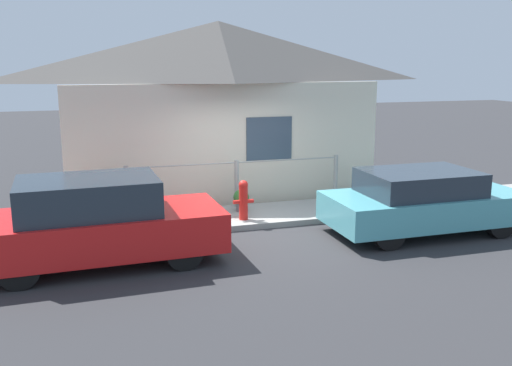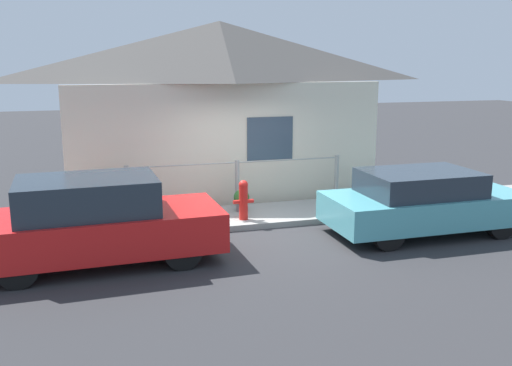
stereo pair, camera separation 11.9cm
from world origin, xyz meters
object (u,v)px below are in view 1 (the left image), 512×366
(car_left, at_px, (97,222))
(potted_plant_near_hydrant, at_px, (241,199))
(car_right, at_px, (423,201))
(potted_plant_by_fence, at_px, (108,203))
(fire_hydrant, at_px, (243,199))

(car_left, xyz_separation_m, potted_plant_near_hydrant, (3.05, 2.13, -0.33))
(car_right, height_order, potted_plant_by_fence, car_right)
(car_left, relative_size, fire_hydrant, 4.96)
(car_right, bearing_deg, car_left, 179.57)
(car_right, bearing_deg, potted_plant_near_hydrant, 145.24)
(car_left, relative_size, potted_plant_by_fence, 6.19)
(car_right, xyz_separation_m, fire_hydrant, (-3.24, 1.50, -0.08))
(car_left, xyz_separation_m, fire_hydrant, (2.93, 1.50, -0.17))
(car_right, relative_size, potted_plant_by_fence, 5.90)
(potted_plant_by_fence, bearing_deg, car_right, -20.58)
(potted_plant_by_fence, bearing_deg, potted_plant_near_hydrant, -1.79)
(fire_hydrant, height_order, potted_plant_by_fence, fire_hydrant)
(car_left, height_order, fire_hydrant, car_left)
(car_left, height_order, car_right, car_left)
(car_right, relative_size, potted_plant_near_hydrant, 8.06)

